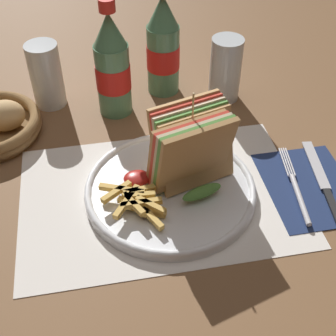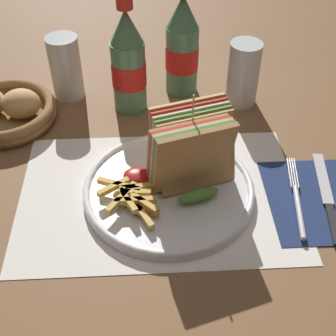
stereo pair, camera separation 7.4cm
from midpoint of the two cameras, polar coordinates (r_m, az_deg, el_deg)
ground_plane at (r=0.76m, az=-1.58°, el=-4.65°), size 4.00×4.00×0.00m
placemat at (r=0.78m, az=-3.61°, el=-3.47°), size 0.46×0.31×0.00m
plate_main at (r=0.78m, az=-2.47°, el=-2.73°), size 0.28×0.28×0.02m
club_sandwich at (r=0.74m, az=0.03°, el=2.22°), size 0.15×0.13×0.17m
fries_pile at (r=0.73m, az=-6.76°, el=-4.16°), size 0.10×0.10×0.02m
ketchup_blob at (r=0.77m, az=-6.56°, el=-1.37°), size 0.04×0.04×0.02m
napkin at (r=0.82m, az=14.25°, el=-2.04°), size 0.15×0.19×0.00m
fork at (r=0.79m, az=12.93°, el=-2.86°), size 0.04×0.18×0.01m
knife at (r=0.83m, az=15.96°, el=-1.72°), size 0.04×0.21×0.00m
coke_bottle_near at (r=0.92m, az=-9.15°, el=12.00°), size 0.07×0.07×0.23m
coke_bottle_far at (r=0.98m, az=-2.86°, el=14.41°), size 0.07×0.07×0.23m
glass_near at (r=0.98m, az=4.78°, el=11.41°), size 0.06×0.06×0.13m
glass_far at (r=0.99m, az=-16.67°, el=10.25°), size 0.06×0.06×0.13m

